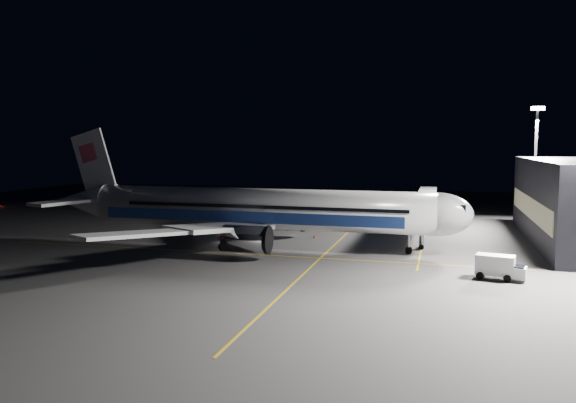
% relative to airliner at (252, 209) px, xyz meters
% --- Properties ---
extents(ground, '(200.00, 200.00, 0.00)m').
position_rel_airliner_xyz_m(ground, '(1.08, 0.00, -5.16)').
color(ground, '#4C4C4F').
rests_on(ground, ground).
extents(guide_line_main, '(0.25, 80.00, 0.01)m').
position_rel_airliner_xyz_m(guide_line_main, '(11.08, 0.00, -5.16)').
color(guide_line_main, gold).
rests_on(guide_line_main, ground).
extents(guide_line_cross, '(70.00, 0.25, 0.01)m').
position_rel_airliner_xyz_m(guide_line_cross, '(1.08, -6.00, -5.16)').
color(guide_line_cross, gold).
rests_on(guide_line_cross, ground).
extents(guide_line_side, '(0.25, 40.00, 0.01)m').
position_rel_airliner_xyz_m(guide_line_side, '(23.08, 10.00, -5.16)').
color(guide_line_side, gold).
rests_on(guide_line_side, ground).
extents(airliner, '(61.48, 54.22, 16.64)m').
position_rel_airliner_xyz_m(airliner, '(0.00, 0.00, 0.00)').
color(airliner, silver).
rests_on(airliner, ground).
extents(jet_bridge, '(3.60, 34.40, 6.30)m').
position_rel_airliner_xyz_m(jet_bridge, '(23.08, 18.06, -0.58)').
color(jet_bridge, '#B2B2B7').
rests_on(jet_bridge, ground).
extents(floodlight_mast_north, '(2.40, 0.68, 20.70)m').
position_rel_airliner_xyz_m(floodlight_mast_north, '(41.08, 31.99, 7.21)').
color(floodlight_mast_north, '#59595E').
rests_on(floodlight_mast_north, ground).
extents(service_truck, '(5.31, 3.03, 2.56)m').
position_rel_airliner_xyz_m(service_truck, '(31.70, -11.53, -3.79)').
color(service_truck, silver).
rests_on(service_truck, ground).
extents(baggage_tug, '(3.15, 2.75, 1.98)m').
position_rel_airliner_xyz_m(baggage_tug, '(-5.22, 7.99, -4.25)').
color(baggage_tug, black).
rests_on(baggage_tug, ground).
extents(safety_cone_a, '(0.39, 0.39, 0.58)m').
position_rel_airliner_xyz_m(safety_cone_a, '(7.04, 8.59, -4.87)').
color(safety_cone_a, '#EE390A').
rests_on(safety_cone_a, ground).
extents(safety_cone_b, '(0.43, 0.43, 0.64)m').
position_rel_airliner_xyz_m(safety_cone_b, '(1.56, 14.00, -4.84)').
color(safety_cone_b, '#EE390A').
rests_on(safety_cone_b, ground).
extents(safety_cone_c, '(0.38, 0.38, 0.57)m').
position_rel_airliner_xyz_m(safety_cone_c, '(-6.27, 10.32, -4.88)').
color(safety_cone_c, '#EE390A').
rests_on(safety_cone_c, ground).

